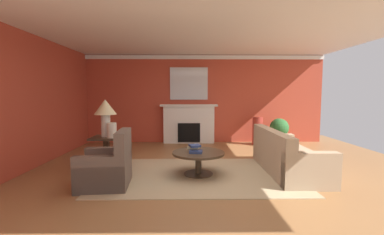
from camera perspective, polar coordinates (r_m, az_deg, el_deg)
ground_plane at (r=5.17m, az=3.57°, el=-12.30°), size 9.42×9.42×0.00m
wall_fireplace at (r=8.36m, az=1.84°, el=4.11°), size 7.84×0.12×2.80m
wall_window at (r=6.18m, az=-33.14°, el=2.92°), size 0.12×7.35×2.80m
ceiling_panel at (r=5.39m, az=3.49°, el=18.89°), size 7.84×7.35×0.06m
crown_moulding at (r=8.36m, az=1.89°, el=13.18°), size 7.84×0.08×0.12m
area_rug at (r=5.09m, az=1.42°, el=-12.50°), size 3.69×2.37×0.01m
fireplace at (r=8.20m, az=-0.69°, el=-1.63°), size 1.80×0.35×1.23m
mantel_mirror at (r=8.27m, az=-0.70°, el=7.52°), size 1.20×0.04×1.02m
sofa at (r=5.51m, az=20.14°, el=-8.29°), size 0.92×2.11×0.85m
armchair_near_window at (r=4.64m, az=-18.28°, el=-10.65°), size 0.86×0.86×0.95m
coffee_table at (r=5.00m, az=1.43°, el=-8.90°), size 1.00×1.00×0.45m
side_table at (r=5.53m, az=-18.38°, el=-7.12°), size 0.56×0.56×0.70m
table_lamp at (r=5.42m, az=-18.62°, el=1.44°), size 0.44×0.44×0.75m
vase_tall_corner at (r=8.20m, az=14.28°, el=-2.90°), size 0.31×0.31×0.85m
vase_on_side_table at (r=5.29m, az=-17.35°, el=-2.70°), size 0.19×0.19×0.29m
book_red_cover at (r=4.88m, az=0.86°, el=-7.56°), size 0.26×0.21×0.05m
book_art_folio at (r=5.03m, az=0.35°, el=-6.56°), size 0.25×0.24×0.05m
book_small_novel at (r=4.94m, az=0.61°, el=-6.26°), size 0.24×0.24×0.04m
potted_plant at (r=8.18m, az=18.73°, el=-2.56°), size 0.56×0.56×0.83m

